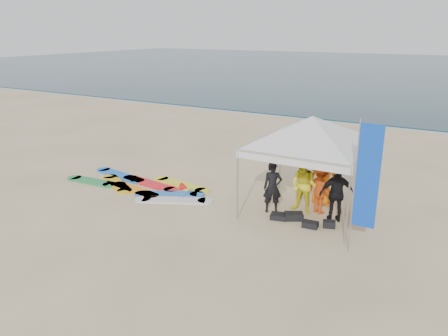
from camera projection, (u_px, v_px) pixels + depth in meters
name	position (u px, v px, depth m)	size (l,w,h in m)	color
ground	(191.00, 233.00, 12.72)	(120.00, 120.00, 0.00)	beige
ocean	(425.00, 70.00, 62.34)	(160.00, 84.00, 0.08)	#0C2633
shoreline_foam	(350.00, 122.00, 27.77)	(160.00, 1.20, 0.01)	silver
person_black_a	(273.00, 188.00, 13.95)	(0.60, 0.40, 1.65)	black
person_yellow	(304.00, 186.00, 13.88)	(0.88, 0.69, 1.81)	yellow
person_orange_a	(321.00, 188.00, 13.87)	(1.07, 0.61, 1.66)	#C54111
person_black_b	(337.00, 194.00, 13.23)	(1.05, 0.44, 1.79)	black
person_orange_b	(323.00, 179.00, 14.49)	(0.90, 0.58, 1.83)	orange
person_seated	(362.00, 202.00, 13.62)	(0.93, 0.30, 1.01)	orange
canopy_tent	(313.00, 116.00, 13.28)	(4.75, 4.75, 3.58)	#A5A5A8
feather_flag	(366.00, 178.00, 10.81)	(0.61, 0.04, 3.61)	#A5A5A8
marker_pennant	(185.00, 187.00, 14.91)	(0.28, 0.28, 0.64)	#A5A5A8
gear_pile	(298.00, 219.00, 13.39)	(2.05, 0.75, 0.22)	black
surfboard_spread	(143.00, 186.00, 16.36)	(5.93, 2.58, 0.07)	silver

